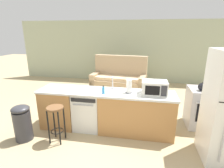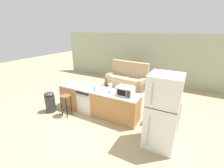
# 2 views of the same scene
# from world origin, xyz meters

# --- Properties ---
(ground_plane) EXTENTS (24.00, 24.00, 0.00)m
(ground_plane) POSITION_xyz_m (0.00, 0.00, 0.00)
(ground_plane) COLOR tan
(wall_back) EXTENTS (10.00, 0.06, 2.60)m
(wall_back) POSITION_xyz_m (0.30, 4.20, 1.30)
(wall_back) COLOR #A8B293
(wall_back) RESTS_ON ground_plane
(kitchen_counter) EXTENTS (2.94, 0.66, 0.90)m
(kitchen_counter) POSITION_xyz_m (0.24, 0.00, 0.42)
(kitchen_counter) COLOR #B77F47
(kitchen_counter) RESTS_ON ground_plane
(dishwasher) EXTENTS (0.58, 0.61, 0.84)m
(dishwasher) POSITION_xyz_m (-0.25, -0.00, 0.42)
(dishwasher) COLOR white
(dishwasher) RESTS_ON ground_plane
(stove_range) EXTENTS (0.76, 0.68, 0.90)m
(stove_range) POSITION_xyz_m (2.35, 0.55, 0.45)
(stove_range) COLOR #B7B7BC
(stove_range) RESTS_ON ground_plane
(microwave) EXTENTS (0.50, 0.37, 0.28)m
(microwave) POSITION_xyz_m (1.16, -0.00, 1.04)
(microwave) COLOR white
(microwave) RESTS_ON kitchen_counter
(sink_faucet) EXTENTS (0.07, 0.18, 0.30)m
(sink_faucet) POSITION_xyz_m (0.28, 0.16, 1.03)
(sink_faucet) COLOR silver
(sink_faucet) RESTS_ON kitchen_counter
(paper_towel_roll) EXTENTS (0.14, 0.14, 0.28)m
(paper_towel_roll) POSITION_xyz_m (0.65, -0.00, 1.04)
(paper_towel_roll) COLOR #4C4C51
(paper_towel_roll) RESTS_ON kitchen_counter
(soap_bottle) EXTENTS (0.06, 0.06, 0.18)m
(soap_bottle) POSITION_xyz_m (0.15, -0.15, 0.97)
(soap_bottle) COLOR #338CCC
(soap_bottle) RESTS_ON kitchen_counter
(kettle) EXTENTS (0.21, 0.17, 0.19)m
(kettle) POSITION_xyz_m (2.18, 0.42, 0.99)
(kettle) COLOR black
(kettle) RESTS_ON stove_range
(bar_stool) EXTENTS (0.32, 0.32, 0.74)m
(bar_stool) POSITION_xyz_m (-0.70, -0.62, 0.54)
(bar_stool) COLOR brown
(bar_stool) RESTS_ON ground_plane
(trash_bin) EXTENTS (0.35, 0.35, 0.74)m
(trash_bin) POSITION_xyz_m (-1.40, -0.69, 0.38)
(trash_bin) COLOR #333338
(trash_bin) RESTS_ON ground_plane
(couch) EXTENTS (2.08, 1.11, 1.27)m
(couch) POSITION_xyz_m (0.04, 2.90, 0.39)
(couch) COLOR tan
(couch) RESTS_ON ground_plane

